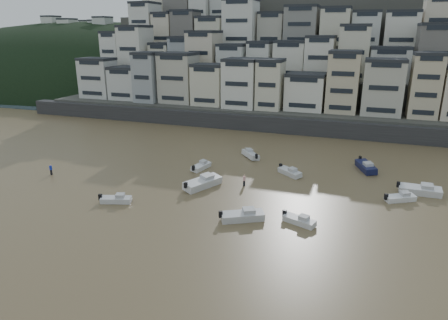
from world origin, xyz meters
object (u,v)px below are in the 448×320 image
at_px(boat_g, 420,189).
at_px(boat_h, 251,153).
at_px(boat_i, 366,165).
at_px(person_blue, 51,169).
at_px(boat_c, 203,181).
at_px(boat_j, 116,198).
at_px(person_pink, 244,180).
at_px(boat_a, 243,215).
at_px(boat_f, 201,166).
at_px(boat_b, 299,219).
at_px(boat_e, 290,171).
at_px(boat_d, 400,197).

bearing_deg(boat_g, boat_h, 162.11).
relative_size(boat_i, person_blue, 3.55).
distance_m(boat_c, boat_j, 12.45).
height_order(boat_g, person_pink, person_pink).
relative_size(boat_a, person_blue, 3.24).
bearing_deg(person_blue, boat_g, 11.13).
distance_m(boat_f, boat_i, 26.95).
height_order(boat_g, person_blue, person_blue).
relative_size(boat_b, boat_e, 0.91).
bearing_deg(boat_b, boat_g, 66.38).
xyz_separation_m(boat_h, boat_i, (19.66, -0.43, 0.13)).
height_order(boat_b, boat_j, boat_j).
relative_size(boat_c, person_blue, 3.86).
bearing_deg(boat_f, boat_i, -59.92).
relative_size(boat_e, boat_i, 0.77).
height_order(boat_c, person_pink, boat_c).
relative_size(boat_e, boat_j, 1.08).
relative_size(boat_e, person_pink, 2.73).
bearing_deg(boat_g, boat_d, -128.59).
xyz_separation_m(boat_b, boat_j, (-23.91, -1.93, 0.01)).
xyz_separation_m(boat_b, person_pink, (-9.63, 9.50, 0.28)).
xyz_separation_m(boat_a, person_blue, (-33.23, 5.24, 0.10)).
bearing_deg(boat_i, boat_f, -91.85).
height_order(boat_d, boat_e, boat_e).
bearing_deg(boat_j, boat_h, 48.09).
bearing_deg(boat_i, boat_b, -37.62).
bearing_deg(boat_c, person_blue, 122.24).
bearing_deg(boat_c, boat_b, -89.22).
height_order(boat_f, boat_i, boat_i).
distance_m(boat_d, boat_e, 16.63).
height_order(boat_b, boat_f, boat_f).
bearing_deg(boat_a, boat_e, 53.23).
relative_size(boat_a, boat_b, 1.31).
height_order(boat_b, boat_h, boat_h).
distance_m(boat_g, boat_h, 28.26).
bearing_deg(person_blue, boat_f, 25.91).
distance_m(boat_h, person_pink, 14.03).
bearing_deg(boat_c, boat_a, -108.61).
relative_size(boat_a, boat_g, 0.94).
relative_size(boat_d, boat_j, 1.02).
bearing_deg(boat_c, boat_f, 49.40).
relative_size(boat_c, boat_i, 1.09).
xyz_separation_m(boat_d, boat_j, (-35.55, -13.09, -0.01)).
xyz_separation_m(boat_h, boat_j, (-11.36, -25.16, -0.12)).
bearing_deg(boat_e, boat_i, 68.71).
distance_m(boat_b, boat_h, 26.40).
height_order(boat_e, boat_j, boat_e).
height_order(boat_h, person_pink, person_pink).
bearing_deg(boat_d, boat_c, 158.63).
relative_size(boat_g, boat_i, 0.97).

